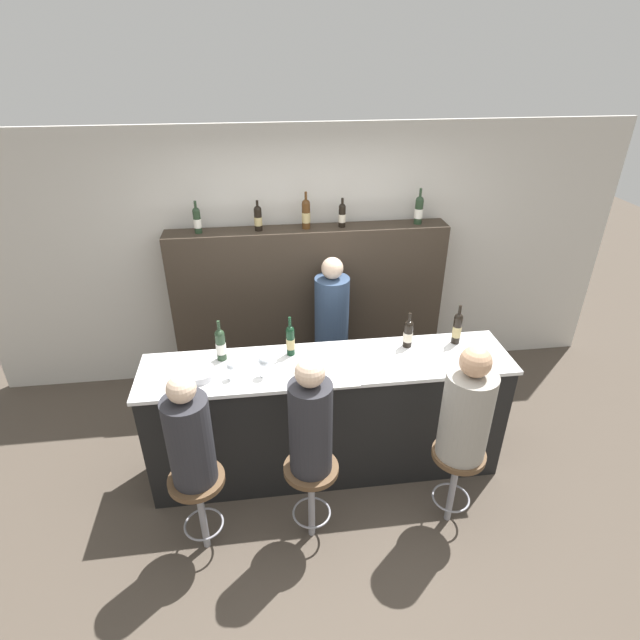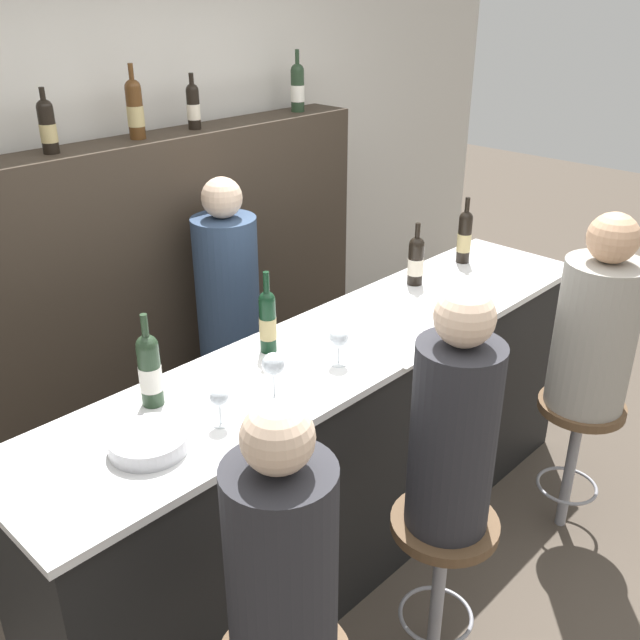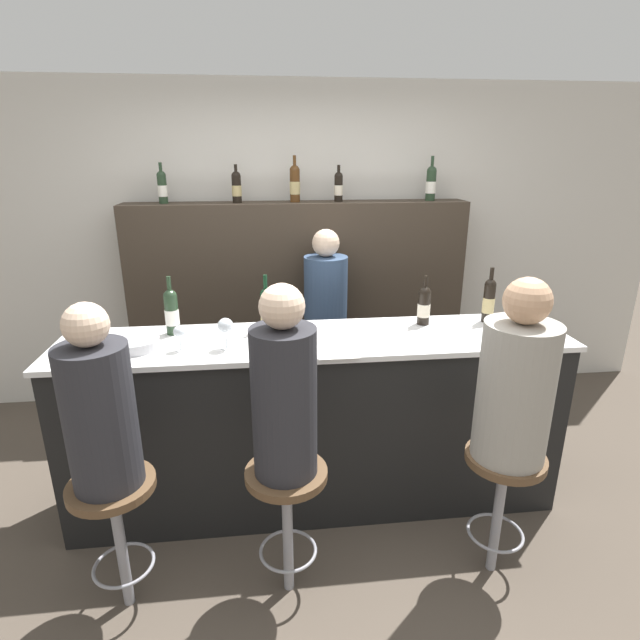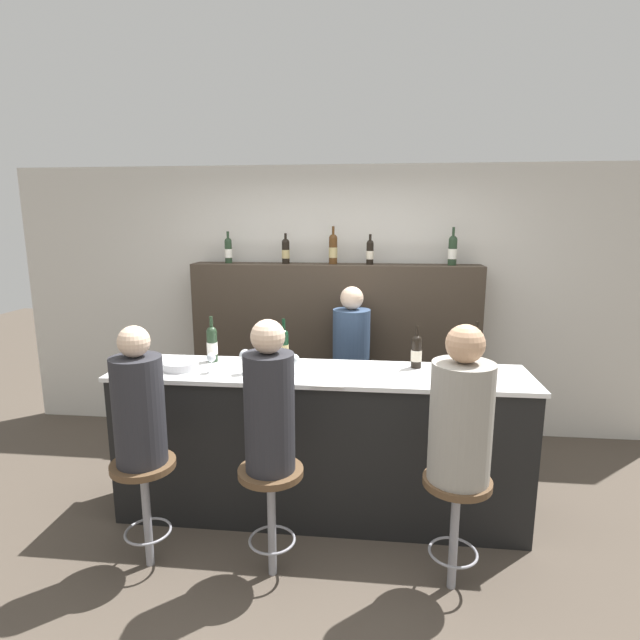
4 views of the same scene
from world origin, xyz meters
name	(u,v)px [view 2 (image 2 of 4)]	position (x,y,z in m)	size (l,w,h in m)	color
ground_plane	(390,576)	(0.00, 0.00, 0.00)	(16.00, 16.00, 0.00)	#4C4238
wall_back	(125,207)	(0.00, 1.85, 1.30)	(6.40, 0.05, 2.60)	beige
bar_counter	(343,450)	(0.00, 0.29, 0.54)	(2.86, 0.61, 1.07)	black
back_bar_cabinet	(159,298)	(0.00, 1.62, 0.85)	(2.68, 0.28, 1.69)	#382D23
wine_bottle_counter_0	(150,369)	(-0.80, 0.44, 1.21)	(0.08, 0.08, 0.34)	#233823
wine_bottle_counter_1	(268,320)	(-0.27, 0.44, 1.20)	(0.07, 0.07, 0.33)	black
wine_bottle_counter_2	(416,260)	(0.67, 0.44, 1.19)	(0.08, 0.08, 0.30)	black
wine_bottle_counter_3	(464,236)	(1.07, 0.44, 1.21)	(0.07, 0.07, 0.34)	black
wine_bottle_backbar_1	(47,126)	(-0.46, 1.62, 1.81)	(0.07, 0.07, 0.28)	black
wine_bottle_backbar_2	(135,109)	(-0.02, 1.62, 1.83)	(0.08, 0.08, 0.34)	#4C2D14
wine_bottle_backbar_3	(193,106)	(0.32, 1.62, 1.81)	(0.07, 0.07, 0.27)	black
wine_bottle_backbar_4	(298,87)	(1.06, 1.62, 1.83)	(0.08, 0.08, 0.34)	#233823
wine_glass_0	(219,398)	(-0.73, 0.18, 1.17)	(0.06, 0.06, 0.14)	silver
wine_glass_1	(273,365)	(-0.49, 0.18, 1.20)	(0.08, 0.08, 0.17)	silver
wine_glass_2	(339,339)	(-0.16, 0.18, 1.18)	(0.07, 0.07, 0.15)	silver
metal_bowl	(149,442)	(-0.97, 0.23, 1.10)	(0.25, 0.25, 0.05)	#B7B7BC
tasting_menu	(393,347)	(0.08, 0.11, 1.07)	(0.21, 0.30, 0.00)	white
guest_seated_left	(281,558)	(-0.98, -0.38, 1.05)	(0.29, 0.29, 0.82)	#28282D
bar_stool_middle	(442,552)	(-0.21, -0.38, 0.54)	(0.38, 0.38, 0.69)	gray
guest_seated_middle	(454,426)	(-0.21, -0.38, 1.08)	(0.29, 0.29, 0.88)	#28282D
bar_stool_right	(577,430)	(0.84, -0.38, 0.54)	(0.38, 0.38, 0.69)	gray
guest_seated_right	(597,326)	(0.84, -0.38, 1.06)	(0.34, 0.34, 0.87)	gray
bartender	(230,332)	(0.18, 1.25, 0.71)	(0.32, 0.32, 1.53)	#334766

